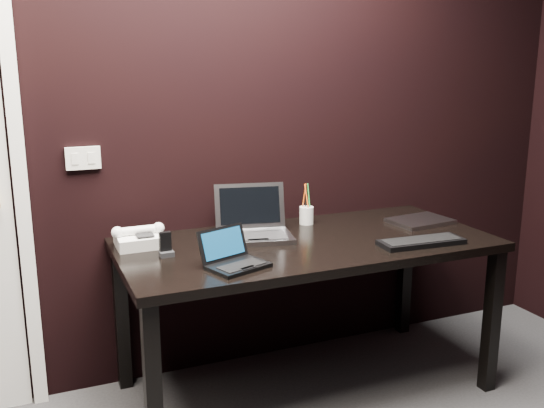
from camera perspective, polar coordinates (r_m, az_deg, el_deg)
name	(u,v)px	position (r m, az deg, el deg)	size (l,w,h in m)	color
wall_back	(215,113)	(2.93, -5.37, 8.56)	(4.00, 4.00, 0.00)	black
wall_switch	(83,158)	(2.81, -17.36, 4.14)	(0.15, 0.02, 0.10)	silver
desk	(307,257)	(2.80, 3.30, -4.97)	(1.70, 0.80, 0.74)	black
netbook	(234,259)	(2.42, -3.60, -5.22)	(0.28, 0.27, 0.15)	black
silver_laptop	(254,228)	(2.81, -1.73, -2.28)	(0.39, 0.36, 0.23)	#95959A
ext_keyboard	(421,242)	(2.79, 13.87, -3.47)	(0.40, 0.16, 0.02)	black
closed_laptop	(420,221)	(3.16, 13.77, -1.56)	(0.32, 0.25, 0.02)	#95959A
desk_phone	(138,238)	(2.72, -12.48, -3.15)	(0.23, 0.18, 0.11)	white
mobile_phone	(166,247)	(2.58, -9.97, -4.01)	(0.06, 0.05, 0.10)	black
pen_cup	(306,215)	(3.04, 3.26, -1.00)	(0.07, 0.07, 0.21)	silver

